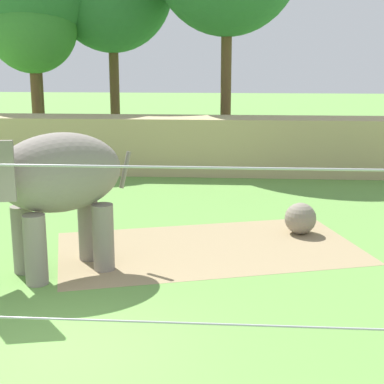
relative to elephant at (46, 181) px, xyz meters
name	(u,v)px	position (x,y,z in m)	size (l,w,h in m)	color
ground_plane	(57,351)	(1.02, -2.97, -1.83)	(120.00, 120.00, 0.00)	#609342
dirt_patch	(209,248)	(2.98, 1.75, -1.83)	(6.45, 3.60, 0.01)	#937F5B
embankment_wall	(165,145)	(1.02, 10.18, -0.83)	(36.00, 1.80, 2.00)	tan
elephant	(46,181)	(0.00, 0.00, 0.00)	(3.27, 2.89, 2.76)	gray
enrichment_ball	(300,218)	(5.08, 2.96, -1.46)	(0.74, 0.74, 0.74)	gray
tree_right_of_centre	(32,26)	(-5.10, 14.54, 3.49)	(3.81, 3.81, 7.36)	brown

